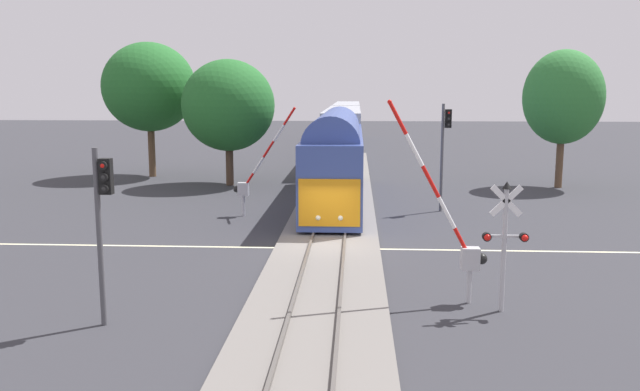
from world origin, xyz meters
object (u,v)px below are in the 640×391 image
(crossing_signal_mast, at_px, (505,233))
(traffic_signal_near_left, at_px, (102,208))
(commuter_train, at_px, (343,133))
(crossing_gate_far, at_px, (249,180))
(oak_behind_train, at_px, (228,106))
(crossing_gate_near, at_px, (461,239))
(traffic_signal_far_side, at_px, (445,140))
(pine_left_background, at_px, (149,87))
(maple_right_background, at_px, (563,97))

(crossing_signal_mast, xyz_separation_m, traffic_signal_near_left, (-11.53, -1.82, 0.99))
(commuter_train, height_order, crossing_gate_far, crossing_gate_far)
(crossing_signal_mast, xyz_separation_m, oak_behind_train, (-13.32, 25.70, 3.11))
(commuter_train, distance_m, crossing_gate_near, 38.90)
(commuter_train, relative_size, crossing_gate_near, 10.09)
(crossing_gate_near, relative_size, traffic_signal_near_left, 1.25)
(commuter_train, xyz_separation_m, traffic_signal_near_left, (-5.89, -41.21, 0.70))
(crossing_gate_far, relative_size, traffic_signal_near_left, 1.13)
(traffic_signal_far_side, height_order, pine_left_background, pine_left_background)
(commuter_train, bearing_deg, crossing_gate_near, -83.40)
(crossing_signal_mast, bearing_deg, pine_left_background, 123.99)
(traffic_signal_near_left, xyz_separation_m, oak_behind_train, (-1.79, 27.52, 2.12))
(crossing_signal_mast, distance_m, crossing_gate_far, 17.72)
(crossing_gate_near, distance_m, traffic_signal_far_side, 15.95)
(crossing_gate_near, bearing_deg, oak_behind_train, 115.97)
(crossing_gate_far, bearing_deg, traffic_signal_far_side, 10.71)
(crossing_signal_mast, xyz_separation_m, traffic_signal_far_side, (0.35, 16.52, 1.50))
(traffic_signal_near_left, height_order, pine_left_background, pine_left_background)
(maple_right_background, height_order, pine_left_background, pine_left_background)
(crossing_gate_far, relative_size, traffic_signal_far_side, 0.98)
(traffic_signal_near_left, distance_m, oak_behind_train, 27.66)
(crossing_gate_far, xyz_separation_m, traffic_signal_far_side, (10.47, 1.98, 2.01))
(commuter_train, relative_size, traffic_signal_far_side, 10.91)
(commuter_train, xyz_separation_m, pine_left_background, (-14.51, -9.50, 4.07))
(crossing_gate_near, bearing_deg, traffic_signal_near_left, -166.04)
(crossing_signal_mast, xyz_separation_m, maple_right_background, (9.40, 25.82, 3.68))
(oak_behind_train, bearing_deg, crossing_gate_far, -74.04)
(pine_left_background, bearing_deg, crossing_signal_mast, -56.01)
(crossing_gate_far, height_order, maple_right_background, maple_right_background)
(traffic_signal_near_left, height_order, oak_behind_train, oak_behind_train)
(crossing_signal_mast, distance_m, traffic_signal_near_left, 11.72)
(oak_behind_train, bearing_deg, crossing_gate_near, -64.03)
(traffic_signal_far_side, relative_size, maple_right_background, 0.64)
(oak_behind_train, relative_size, maple_right_background, 0.94)
(crossing_signal_mast, bearing_deg, crossing_gate_far, 124.86)
(traffic_signal_far_side, relative_size, traffic_signal_near_left, 1.15)
(commuter_train, height_order, oak_behind_train, oak_behind_train)
(crossing_gate_far, bearing_deg, oak_behind_train, 105.96)
(oak_behind_train, xyz_separation_m, maple_right_background, (22.71, 0.13, 0.58))
(crossing_gate_far, height_order, traffic_signal_near_left, crossing_gate_far)
(oak_behind_train, bearing_deg, commuter_train, 60.73)
(commuter_train, bearing_deg, traffic_signal_near_left, -98.13)
(traffic_signal_far_side, distance_m, pine_left_background, 24.65)
(crossing_gate_far, height_order, traffic_signal_far_side, traffic_signal_far_side)
(commuter_train, distance_m, crossing_gate_far, 25.27)
(crossing_gate_far, bearing_deg, traffic_signal_near_left, -94.91)
(maple_right_background, xyz_separation_m, pine_left_background, (-29.55, 4.07, 0.68))
(crossing_signal_mast, relative_size, maple_right_background, 0.43)
(traffic_signal_far_side, bearing_deg, crossing_signal_mast, -91.20)
(traffic_signal_near_left, bearing_deg, commuter_train, 81.87)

